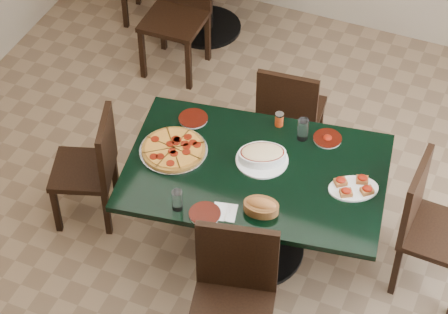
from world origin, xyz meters
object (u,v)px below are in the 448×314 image
at_px(bruschetta_platter, 354,187).
at_px(chair_near, 233,294).
at_px(bread_basket, 261,206).
at_px(chair_far, 289,111).
at_px(pepperoni_pizza, 173,149).
at_px(lasagna_casserole, 262,155).
at_px(back_chair_near, 179,5).
at_px(chair_right, 429,221).
at_px(chair_left, 93,164).
at_px(main_table, 255,190).

bearing_deg(bruschetta_platter, chair_near, -145.09).
xyz_separation_m(bread_basket, bruschetta_platter, (0.44, 0.37, -0.02)).
distance_m(chair_far, pepperoni_pizza, 1.04).
bearing_deg(bread_basket, lasagna_casserole, 102.29).
xyz_separation_m(back_chair_near, lasagna_casserole, (1.28, -1.54, 0.24)).
bearing_deg(back_chair_near, chair_far, -34.38).
xyz_separation_m(chair_right, chair_left, (-2.13, -0.31, -0.05)).
height_order(chair_far, chair_right, chair_right).
bearing_deg(pepperoni_pizza, chair_near, -45.94).
xyz_separation_m(chair_near, lasagna_casserole, (-0.16, 0.85, 0.24)).
bearing_deg(chair_right, pepperoni_pizza, 101.49).
relative_size(main_table, bread_basket, 7.60).
relative_size(chair_near, bread_basket, 4.38).
bearing_deg(chair_far, chair_left, 37.74).
relative_size(chair_right, back_chair_near, 0.96).
distance_m(chair_far, back_chair_near, 1.43).
xyz_separation_m(chair_far, bruschetta_platter, (0.66, -0.78, 0.27)).
height_order(chair_near, back_chair_near, chair_near).
distance_m(back_chair_near, bread_basket, 2.40).
xyz_separation_m(chair_left, back_chair_near, (-0.19, 1.73, 0.08)).
bearing_deg(chair_right, chair_left, 100.65).
distance_m(main_table, chair_right, 1.06).
relative_size(pepperoni_pizza, lasagna_casserole, 1.24).
distance_m(main_table, lasagna_casserole, 0.24).
relative_size(pepperoni_pizza, bruschetta_platter, 1.17).
bearing_deg(bread_basket, bruschetta_platter, 31.90).
height_order(chair_far, bread_basket, chair_far).
xyz_separation_m(chair_far, chair_near, (0.25, -1.61, 0.05)).
relative_size(chair_right, bruschetta_platter, 2.61).
bearing_deg(main_table, lasagna_casserole, 77.02).
height_order(chair_near, bruschetta_platter, chair_near).
bearing_deg(back_chair_near, pepperoni_pizza, -67.23).
xyz_separation_m(lasagna_casserole, bread_basket, (0.14, -0.38, -0.01)).
height_order(chair_far, pepperoni_pizza, chair_far).
xyz_separation_m(main_table, chair_near, (0.17, -0.77, -0.02)).
relative_size(chair_far, chair_near, 0.91).
height_order(back_chair_near, pepperoni_pizza, back_chair_near).
height_order(chair_left, pepperoni_pizza, chair_left).
relative_size(chair_far, pepperoni_pizza, 2.11).
height_order(chair_right, lasagna_casserole, chair_right).
bearing_deg(chair_right, lasagna_casserole, 98.74).
bearing_deg(bruschetta_platter, main_table, 158.10).
relative_size(chair_near, chair_left, 1.15).
bearing_deg(chair_far, bread_basket, 95.44).
height_order(chair_left, back_chair_near, back_chair_near).
distance_m(main_table, chair_left, 1.09).
bearing_deg(main_table, chair_left, 176.49).
height_order(chair_left, bread_basket, chair_left).
bearing_deg(bread_basket, main_table, 108.34).
relative_size(chair_right, bread_basket, 4.20).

